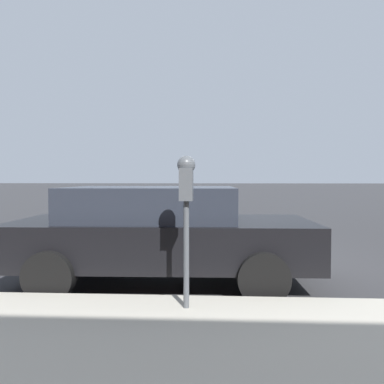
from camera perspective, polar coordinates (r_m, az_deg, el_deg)
ground_plane at (r=6.67m, az=2.71°, el=-11.12°), size 220.00×220.00×0.00m
parking_meter at (r=3.90m, az=-0.88°, el=0.04°), size 0.21×0.19×1.60m
car_black at (r=5.47m, az=-4.90°, el=-6.08°), size 2.04×4.27×1.40m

